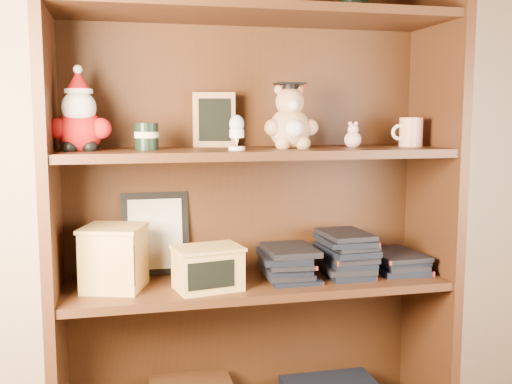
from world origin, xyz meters
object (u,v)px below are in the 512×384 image
teacher_mug (410,132)px  treats_box (114,257)px  grad_teddy_bear (290,123)px  bookcase (251,203)px

teacher_mug → treats_box: (-0.92, -0.00, -0.35)m
grad_teddy_bear → treats_box: grad_teddy_bear is taller
grad_teddy_bear → teacher_mug: 0.40m
bookcase → grad_teddy_bear: bookcase is taller
grad_teddy_bear → treats_box: (-0.52, 0.01, -0.38)m
grad_teddy_bear → bookcase: bearing=151.9°
grad_teddy_bear → treats_box: size_ratio=0.95×
treats_box → bookcase: bearing=7.0°
teacher_mug → treats_box: size_ratio=0.49×
teacher_mug → treats_box: bearing=-180.0°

